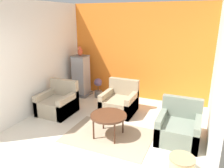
{
  "coord_description": "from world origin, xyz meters",
  "views": [
    {
      "loc": [
        1.83,
        -2.34,
        2.42
      ],
      "look_at": [
        0.0,
        1.9,
        0.97
      ],
      "focal_mm": 35.0,
      "sensor_mm": 36.0,
      "label": 1
    }
  ],
  "objects_px": {
    "armchair_left": "(58,103)",
    "wicker_basket": "(182,164)",
    "armchair_right": "(179,128)",
    "armchair_middle": "(120,103)",
    "coffee_table": "(109,117)",
    "potted_plant": "(98,87)",
    "birdcage": "(81,76)",
    "parrot": "(80,51)"
  },
  "relations": [
    {
      "from": "armchair_left",
      "to": "wicker_basket",
      "type": "height_order",
      "value": "armchair_left"
    },
    {
      "from": "armchair_right",
      "to": "armchair_middle",
      "type": "xyz_separation_m",
      "value": [
        -1.59,
        0.79,
        0.0
      ]
    },
    {
      "from": "coffee_table",
      "to": "potted_plant",
      "type": "relative_size",
      "value": 1.24
    },
    {
      "from": "armchair_left",
      "to": "potted_plant",
      "type": "bearing_deg",
      "value": 73.39
    },
    {
      "from": "armchair_middle",
      "to": "potted_plant",
      "type": "xyz_separation_m",
      "value": [
        -1.01,
        0.76,
        0.07
      ]
    },
    {
      "from": "armchair_right",
      "to": "potted_plant",
      "type": "relative_size",
      "value": 1.39
    },
    {
      "from": "birdcage",
      "to": "coffee_table",
      "type": "bearing_deg",
      "value": -47.0
    },
    {
      "from": "coffee_table",
      "to": "armchair_left",
      "type": "distance_m",
      "value": 1.77
    },
    {
      "from": "armchair_right",
      "to": "coffee_table",
      "type": "bearing_deg",
      "value": -162.31
    },
    {
      "from": "birdcage",
      "to": "wicker_basket",
      "type": "distance_m",
      "value": 4.2
    },
    {
      "from": "armchair_right",
      "to": "parrot",
      "type": "distance_m",
      "value": 3.69
    },
    {
      "from": "armchair_right",
      "to": "birdcage",
      "type": "distance_m",
      "value": 3.53
    },
    {
      "from": "armchair_middle",
      "to": "wicker_basket",
      "type": "relative_size",
      "value": 2.01
    },
    {
      "from": "potted_plant",
      "to": "parrot",
      "type": "bearing_deg",
      "value": -176.77
    },
    {
      "from": "armchair_right",
      "to": "armchair_middle",
      "type": "bearing_deg",
      "value": 153.55
    },
    {
      "from": "parrot",
      "to": "wicker_basket",
      "type": "bearing_deg",
      "value": -36.81
    },
    {
      "from": "armchair_right",
      "to": "wicker_basket",
      "type": "bearing_deg",
      "value": -79.83
    },
    {
      "from": "coffee_table",
      "to": "wicker_basket",
      "type": "relative_size",
      "value": 1.79
    },
    {
      "from": "birdcage",
      "to": "wicker_basket",
      "type": "xyz_separation_m",
      "value": [
        3.35,
        -2.5,
        -0.46
      ]
    },
    {
      "from": "potted_plant",
      "to": "wicker_basket",
      "type": "xyz_separation_m",
      "value": [
        2.78,
        -2.54,
        -0.18
      ]
    },
    {
      "from": "armchair_middle",
      "to": "birdcage",
      "type": "xyz_separation_m",
      "value": [
        -1.58,
        0.73,
        0.35
      ]
    },
    {
      "from": "armchair_left",
      "to": "birdcage",
      "type": "bearing_deg",
      "value": 95.69
    },
    {
      "from": "coffee_table",
      "to": "birdcage",
      "type": "height_order",
      "value": "birdcage"
    },
    {
      "from": "parrot",
      "to": "wicker_basket",
      "type": "xyz_separation_m",
      "value": [
        3.35,
        -2.5,
        -1.24
      ]
    },
    {
      "from": "armchair_left",
      "to": "armchair_right",
      "type": "bearing_deg",
      "value": -2.11
    },
    {
      "from": "armchair_right",
      "to": "birdcage",
      "type": "relative_size",
      "value": 0.66
    },
    {
      "from": "armchair_middle",
      "to": "potted_plant",
      "type": "bearing_deg",
      "value": 143.02
    },
    {
      "from": "armchair_right",
      "to": "potted_plant",
      "type": "xyz_separation_m",
      "value": [
        -2.6,
        1.55,
        0.07
      ]
    },
    {
      "from": "coffee_table",
      "to": "armchair_middle",
      "type": "distance_m",
      "value": 1.26
    },
    {
      "from": "parrot",
      "to": "potted_plant",
      "type": "bearing_deg",
      "value": 3.23
    },
    {
      "from": "coffee_table",
      "to": "armchair_left",
      "type": "xyz_separation_m",
      "value": [
        -1.68,
        0.54,
        -0.19
      ]
    },
    {
      "from": "potted_plant",
      "to": "armchair_middle",
      "type": "bearing_deg",
      "value": -36.98
    },
    {
      "from": "coffee_table",
      "to": "armchair_right",
      "type": "bearing_deg",
      "value": 17.69
    },
    {
      "from": "armchair_left",
      "to": "birdcage",
      "type": "xyz_separation_m",
      "value": [
        -0.14,
        1.41,
        0.35
      ]
    },
    {
      "from": "coffee_table",
      "to": "potted_plant",
      "type": "bearing_deg",
      "value": 122.18
    },
    {
      "from": "coffee_table",
      "to": "birdcage",
      "type": "distance_m",
      "value": 2.67
    },
    {
      "from": "birdcage",
      "to": "potted_plant",
      "type": "distance_m",
      "value": 0.64
    },
    {
      "from": "armchair_left",
      "to": "parrot",
      "type": "distance_m",
      "value": 1.81
    },
    {
      "from": "birdcage",
      "to": "parrot",
      "type": "relative_size",
      "value": 4.36
    },
    {
      "from": "armchair_left",
      "to": "parrot",
      "type": "bearing_deg",
      "value": 95.68
    },
    {
      "from": "wicker_basket",
      "to": "parrot",
      "type": "bearing_deg",
      "value": 143.19
    },
    {
      "from": "parrot",
      "to": "armchair_right",
      "type": "bearing_deg",
      "value": -25.62
    }
  ]
}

